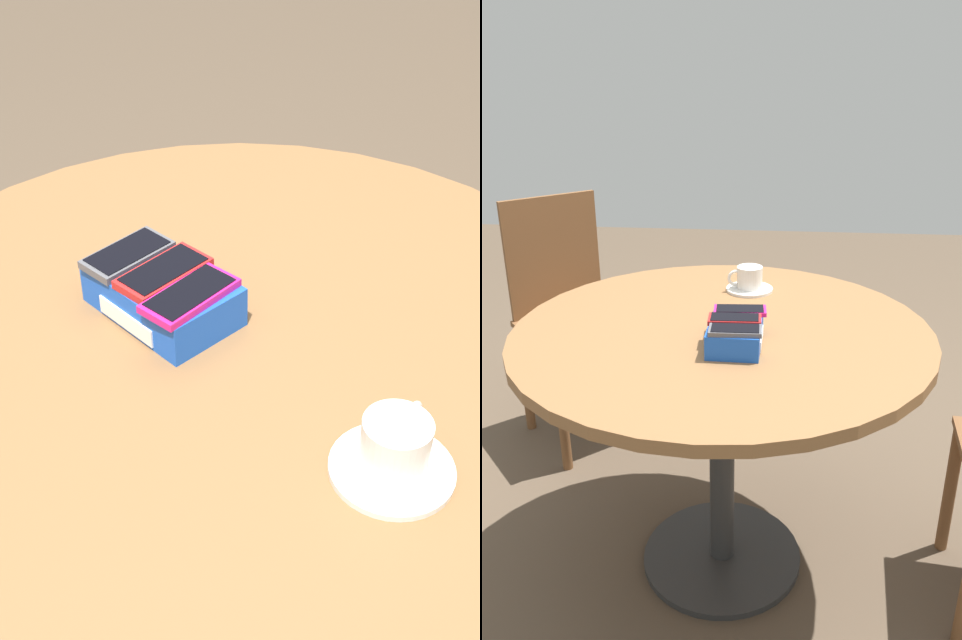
% 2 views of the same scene
% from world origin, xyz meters
% --- Properties ---
extents(round_table, '(1.06, 1.06, 0.75)m').
position_xyz_m(round_table, '(0.00, 0.00, 0.63)').
color(round_table, '#2D2D2D').
rests_on(round_table, ground_plane).
extents(phone_box, '(0.20, 0.13, 0.06)m').
position_xyz_m(phone_box, '(-0.10, -0.04, 0.78)').
color(phone_box, blue).
rests_on(phone_box, round_table).
extents(phone_gray, '(0.06, 0.12, 0.01)m').
position_xyz_m(phone_gray, '(-0.17, -0.05, 0.81)').
color(phone_gray, '#515156').
rests_on(phone_gray, phone_box).
extents(phone_red, '(0.06, 0.13, 0.01)m').
position_xyz_m(phone_red, '(-0.10, -0.04, 0.81)').
color(phone_red, red).
rests_on(phone_red, phone_box).
extents(phone_magenta, '(0.07, 0.13, 0.01)m').
position_xyz_m(phone_magenta, '(-0.04, -0.05, 0.81)').
color(phone_magenta, '#D11975').
rests_on(phone_magenta, phone_box).
extents(saucer, '(0.14, 0.14, 0.01)m').
position_xyz_m(saucer, '(0.29, -0.06, 0.75)').
color(saucer, silver).
rests_on(saucer, round_table).
extents(coffee_cup, '(0.08, 0.10, 0.07)m').
position_xyz_m(coffee_cup, '(0.29, -0.05, 0.79)').
color(coffee_cup, silver).
rests_on(coffee_cup, saucer).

